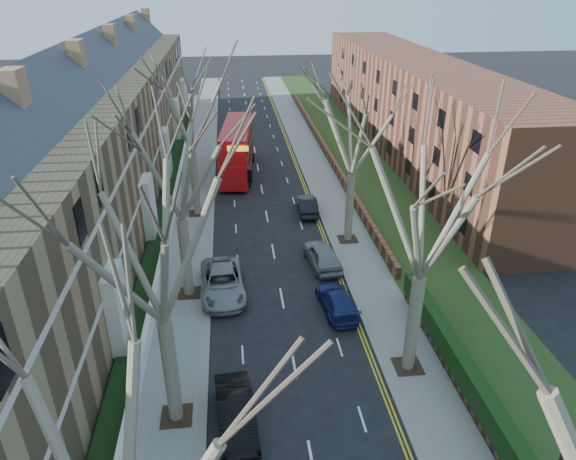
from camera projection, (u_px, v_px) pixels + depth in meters
name	position (u px, v px, depth m)	size (l,w,h in m)	color
pavement_left	(199.00, 169.00, 52.40)	(3.00, 102.00, 0.12)	slate
pavement_right	(315.00, 165.00, 53.63)	(3.00, 102.00, 0.12)	slate
terrace_left	(96.00, 143.00, 42.07)	(9.70, 78.00, 13.60)	#99764D
flats_right	(414.00, 106.00, 56.14)	(13.97, 54.00, 10.00)	brown
wall_hedge_right	(507.00, 445.00, 20.46)	(0.70, 24.00, 1.80)	brown
front_wall_left	(176.00, 195.00, 44.88)	(0.30, 78.00, 1.00)	white
grass_verge_right	(357.00, 162.00, 54.04)	(6.00, 102.00, 0.06)	#243B15
tree_left_mid	(152.00, 229.00, 18.87)	(10.50, 10.50, 14.71)	#6B624C
tree_left_far	(175.00, 153.00, 27.89)	(10.15, 10.15, 14.22)	#6B624C
tree_left_dist	(188.00, 99.00, 38.41)	(10.50, 10.50, 14.71)	#6B624C
tree_right_mid	(431.00, 195.00, 21.81)	(10.50, 10.50, 14.71)	#6B624C
tree_right_far	(355.00, 119.00, 34.38)	(10.15, 10.15, 14.22)	#6B624C
double_decker_bus	(237.00, 151.00, 50.47)	(3.75, 11.69, 4.78)	red
car_left_mid	(236.00, 413.00, 22.44)	(1.60, 4.59, 1.51)	black
car_left_far	(223.00, 282.00, 31.85)	(2.64, 5.73, 1.59)	gray
car_right_near	(337.00, 301.00, 30.31)	(1.81, 4.46, 1.29)	navy
car_right_mid	(322.00, 255.00, 34.94)	(1.85, 4.59, 1.56)	gray
car_right_far	(307.00, 205.00, 42.70)	(1.48, 4.26, 1.40)	black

